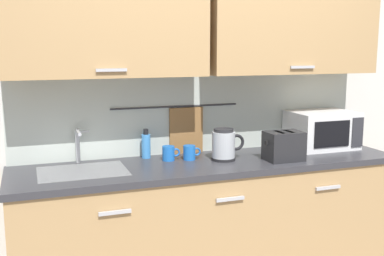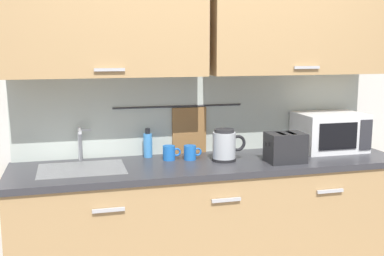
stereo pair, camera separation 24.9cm
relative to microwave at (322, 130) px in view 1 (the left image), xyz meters
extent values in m
cube|color=tan|center=(-0.92, -0.11, -0.61)|extent=(2.50, 0.60, 0.86)
cube|color=#B7B7BC|center=(-1.60, -0.42, -0.30)|extent=(0.18, 0.02, 0.02)
cube|color=#B7B7BC|center=(-0.92, -0.42, -0.30)|extent=(0.18, 0.02, 0.02)
cube|color=#B7B7BC|center=(-0.23, -0.42, -0.30)|extent=(0.18, 0.02, 0.02)
cube|color=#333338|center=(-0.92, -0.11, -0.16)|extent=(2.53, 0.63, 0.04)
cube|color=#9EA0A5|center=(-1.73, -0.09, -0.18)|extent=(0.52, 0.38, 0.09)
cube|color=silver|center=(-0.92, 0.22, 0.21)|extent=(3.70, 0.06, 2.50)
cube|color=beige|center=(-0.92, 0.19, 0.14)|extent=(2.50, 0.01, 0.55)
cube|color=tan|center=(-1.55, 0.03, 0.77)|extent=(1.23, 0.33, 0.70)
cube|color=#B7B7BC|center=(-1.55, -0.15, 0.47)|extent=(0.18, 0.01, 0.02)
cube|color=tan|center=(-0.28, 0.03, 0.77)|extent=(1.23, 0.33, 0.70)
cube|color=#B7B7BC|center=(-0.28, -0.15, 0.47)|extent=(0.18, 0.01, 0.02)
cylinder|color=#333338|center=(-1.06, 0.17, 0.19)|extent=(0.90, 0.01, 0.01)
cube|color=olive|center=(-0.99, 0.17, 0.01)|extent=(0.24, 0.02, 0.34)
cylinder|color=#B2B5BA|center=(-1.73, 0.14, -0.03)|extent=(0.03, 0.03, 0.22)
cylinder|color=#B2B5BA|center=(-1.73, 0.06, 0.07)|extent=(0.02, 0.16, 0.02)
cube|color=#B2B5BA|center=(-1.69, 0.14, 0.06)|extent=(0.07, 0.02, 0.01)
cube|color=white|center=(0.00, 0.00, 0.00)|extent=(0.46, 0.34, 0.27)
cube|color=black|center=(-0.04, -0.17, 0.00)|extent=(0.29, 0.01, 0.18)
cube|color=#2D2D33|center=(0.18, -0.17, 0.00)|extent=(0.09, 0.01, 0.21)
cylinder|color=black|center=(-0.83, -0.11, -0.13)|extent=(0.16, 0.16, 0.02)
cylinder|color=#B2B7BC|center=(-0.83, -0.11, -0.03)|extent=(0.15, 0.15, 0.17)
cylinder|color=#262628|center=(-0.83, -0.11, 0.06)|extent=(0.13, 0.13, 0.02)
torus|color=black|center=(-0.73, -0.11, -0.02)|extent=(0.11, 0.02, 0.11)
cylinder|color=#3F8CD8|center=(-1.29, 0.12, -0.06)|extent=(0.06, 0.06, 0.16)
cylinder|color=black|center=(-1.29, 0.12, 0.04)|extent=(0.03, 0.03, 0.04)
cylinder|color=blue|center=(-1.17, 0.00, -0.09)|extent=(0.08, 0.08, 0.09)
torus|color=blue|center=(-1.12, 0.00, -0.09)|extent=(0.06, 0.01, 0.06)
cube|color=#232326|center=(-0.46, -0.24, -0.04)|extent=(0.24, 0.17, 0.19)
cube|color=black|center=(-0.49, -0.24, 0.05)|extent=(0.03, 0.12, 0.01)
cube|color=black|center=(-0.42, -0.24, 0.05)|extent=(0.03, 0.12, 0.01)
cube|color=black|center=(-0.59, -0.24, -0.01)|extent=(0.02, 0.02, 0.02)
cylinder|color=blue|center=(-1.04, -0.03, -0.09)|extent=(0.08, 0.08, 0.09)
torus|color=blue|center=(-0.98, -0.03, -0.09)|extent=(0.06, 0.01, 0.06)
camera|label=1|loc=(-2.02, -2.86, 0.59)|focal=43.83mm
camera|label=2|loc=(-1.78, -2.93, 0.59)|focal=43.83mm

